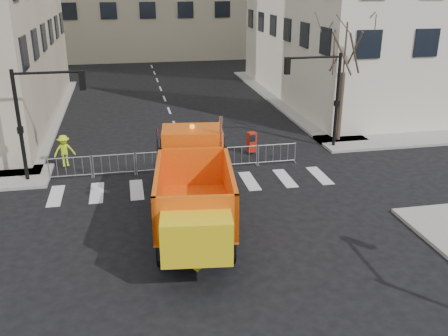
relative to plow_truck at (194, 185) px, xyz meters
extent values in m
plane|color=black|center=(0.79, -1.20, -1.82)|extent=(120.00, 120.00, 0.00)
cube|color=gray|center=(0.79, 7.30, -1.75)|extent=(64.00, 5.00, 0.15)
cylinder|color=black|center=(-7.21, 6.30, 0.88)|extent=(0.18, 0.18, 5.40)
cylinder|color=black|center=(9.29, 8.30, 0.88)|extent=(0.18, 0.18, 5.40)
cube|color=black|center=(0.03, 0.24, -0.80)|extent=(3.42, 8.02, 0.49)
cylinder|color=black|center=(-0.75, 3.17, -1.23)|extent=(0.52, 1.23, 1.19)
cylinder|color=black|center=(1.50, 2.89, -1.23)|extent=(0.52, 1.23, 1.19)
cylinder|color=black|center=(-1.27, -1.01, -1.23)|extent=(0.52, 1.23, 1.19)
cylinder|color=black|center=(0.98, -1.29, -1.23)|extent=(0.52, 1.23, 1.19)
cylinder|color=black|center=(-1.44, -2.40, -1.23)|extent=(0.52, 1.23, 1.19)
cylinder|color=black|center=(0.81, -2.68, -1.23)|extent=(0.52, 1.23, 1.19)
cube|color=#E4520C|center=(0.45, 3.67, -0.04)|extent=(2.46, 1.99, 1.08)
cube|color=#E4520C|center=(0.28, 2.28, 0.61)|extent=(2.68, 2.02, 1.94)
cylinder|color=silver|center=(1.31, 1.34, 0.98)|extent=(0.15, 0.15, 2.59)
cube|color=#E4520C|center=(-0.16, -1.26, 0.34)|extent=(3.26, 5.05, 1.78)
cube|color=yellow|center=(-0.52, -4.15, 0.01)|extent=(2.28, 1.34, 1.40)
cube|color=brown|center=(0.68, 5.49, -1.12)|extent=(3.51, 1.04, 1.21)
imported|color=black|center=(0.93, 4.34, -1.02)|extent=(0.69, 0.68, 1.61)
imported|color=black|center=(0.14, 5.80, -1.03)|extent=(0.91, 0.79, 1.59)
imported|color=black|center=(0.37, 5.80, -0.95)|extent=(1.02, 1.02, 1.74)
imported|color=#D4EF1C|center=(-5.57, 7.80, -0.85)|extent=(1.17, 0.83, 1.64)
cube|color=#B7210E|center=(4.36, 8.14, -1.12)|extent=(0.53, 0.49, 1.10)
camera|label=1|loc=(-2.32, -17.33, 7.36)|focal=40.00mm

